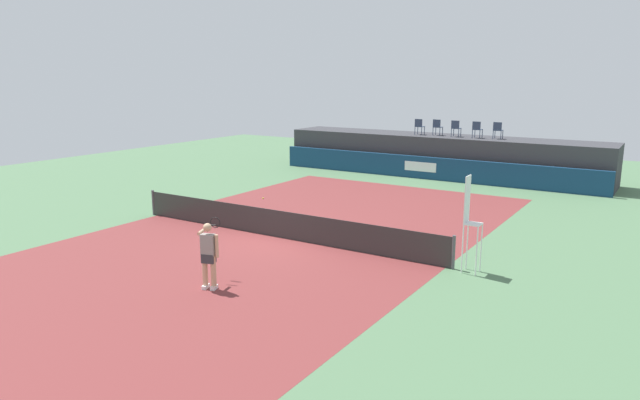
# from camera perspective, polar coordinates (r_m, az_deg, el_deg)

# --- Properties ---
(ground_plane) EXTENTS (48.00, 48.00, 0.00)m
(ground_plane) POSITION_cam_1_polar(r_m,az_deg,el_deg) (22.30, 0.48, -1.93)
(ground_plane) COLOR #4C704C
(court_inner) EXTENTS (12.00, 22.00, 0.00)m
(court_inner) POSITION_cam_1_polar(r_m,az_deg,el_deg) (19.90, -4.09, -3.71)
(court_inner) COLOR maroon
(court_inner) RESTS_ON ground
(sponsor_wall) EXTENTS (18.00, 0.22, 1.20)m
(sponsor_wall) POSITION_cam_1_polar(r_m,az_deg,el_deg) (31.42, 10.63, 3.12)
(sponsor_wall) COLOR navy
(sponsor_wall) RESTS_ON ground
(spectator_platform) EXTENTS (18.00, 2.80, 2.20)m
(spectator_platform) POSITION_cam_1_polar(r_m,az_deg,el_deg) (33.02, 11.83, 4.38)
(spectator_platform) COLOR #38383D
(spectator_platform) RESTS_ON ground
(spectator_chair_far_left) EXTENTS (0.44, 0.44, 0.89)m
(spectator_chair_far_left) POSITION_cam_1_polar(r_m,az_deg,el_deg) (32.97, 9.81, 7.24)
(spectator_chair_far_left) COLOR #2D3D56
(spectator_chair_far_left) RESTS_ON spectator_platform
(spectator_chair_left) EXTENTS (0.45, 0.45, 0.89)m
(spectator_chair_left) POSITION_cam_1_polar(r_m,az_deg,el_deg) (32.78, 11.56, 7.15)
(spectator_chair_left) COLOR #2D3D56
(spectator_chair_left) RESTS_ON spectator_platform
(spectator_chair_center) EXTENTS (0.45, 0.45, 0.89)m
(spectator_chair_center) POSITION_cam_1_polar(r_m,az_deg,el_deg) (32.24, 13.31, 6.98)
(spectator_chair_center) COLOR #2D3D56
(spectator_chair_center) RESTS_ON spectator_platform
(spectator_chair_right) EXTENTS (0.45, 0.45, 0.89)m
(spectator_chair_right) POSITION_cam_1_polar(r_m,az_deg,el_deg) (31.82, 15.30, 6.82)
(spectator_chair_right) COLOR #2D3D56
(spectator_chair_right) RESTS_ON spectator_platform
(spectator_chair_far_right) EXTENTS (0.45, 0.45, 0.89)m
(spectator_chair_far_right) POSITION_cam_1_polar(r_m,az_deg,el_deg) (31.67, 17.21, 6.68)
(spectator_chair_far_right) COLOR #2D3D56
(spectator_chair_far_right) RESTS_ON spectator_platform
(umpire_chair) EXTENTS (0.44, 0.44, 2.76)m
(umpire_chair) POSITION_cam_1_polar(r_m,az_deg,el_deg) (16.56, 14.62, -1.68)
(umpire_chair) COLOR white
(umpire_chair) RESTS_ON ground
(tennis_net) EXTENTS (12.40, 0.02, 0.95)m
(tennis_net) POSITION_cam_1_polar(r_m,az_deg,el_deg) (19.77, -4.11, -2.39)
(tennis_net) COLOR #2D2D2D
(tennis_net) RESTS_ON ground
(net_post_near) EXTENTS (0.10, 0.10, 1.00)m
(net_post_near) POSITION_cam_1_polar(r_m,az_deg,el_deg) (23.88, -16.19, -0.24)
(net_post_near) COLOR #4C4C51
(net_post_near) RESTS_ON ground
(net_post_far) EXTENTS (0.10, 0.10, 1.00)m
(net_post_far) POSITION_cam_1_polar(r_m,az_deg,el_deg) (16.97, 13.08, -5.07)
(net_post_far) COLOR #4C4C51
(net_post_far) RESTS_ON ground
(tennis_player) EXTENTS (0.95, 1.10, 1.77)m
(tennis_player) POSITION_cam_1_polar(r_m,az_deg,el_deg) (15.19, -10.96, -5.21)
(tennis_player) COLOR white
(tennis_player) RESTS_ON court_inner
(tennis_ball) EXTENTS (0.07, 0.07, 0.07)m
(tennis_ball) POSITION_cam_1_polar(r_m,az_deg,el_deg) (26.10, -5.66, 0.18)
(tennis_ball) COLOR #D8EA33
(tennis_ball) RESTS_ON court_inner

